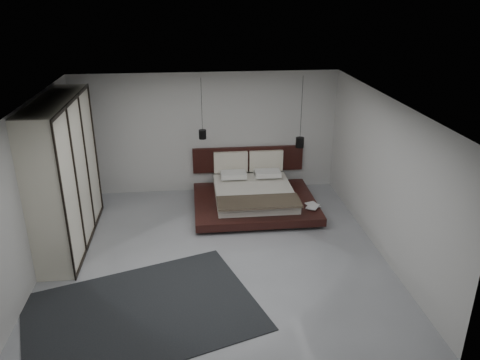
{
  "coord_description": "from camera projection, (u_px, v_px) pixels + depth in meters",
  "views": [
    {
      "loc": [
        -0.35,
        -7.39,
        4.5
      ],
      "look_at": [
        0.57,
        1.2,
        0.95
      ],
      "focal_mm": 35.0,
      "sensor_mm": 36.0,
      "label": 1
    }
  ],
  "objects": [
    {
      "name": "wardrobe",
      "position": [
        64.0,
        174.0,
        8.49
      ],
      "size": [
        0.66,
        2.79,
        2.74
      ],
      "color": "silver",
      "rests_on": "floor"
    },
    {
      "name": "wall_left",
      "position": [
        33.0,
        191.0,
        7.71
      ],
      "size": [
        0.0,
        6.0,
        6.0
      ],
      "primitive_type": "plane",
      "rotation": [
        1.57,
        0.0,
        1.57
      ],
      "color": "#B5B5B3",
      "rests_on": "floor"
    },
    {
      "name": "ceiling",
      "position": [
        213.0,
        103.0,
        7.48
      ],
      "size": [
        6.0,
        6.0,
        0.0
      ],
      "primitive_type": "plane",
      "rotation": [
        3.14,
        0.0,
        0.0
      ],
      "color": "white",
      "rests_on": "wall_back"
    },
    {
      "name": "floor",
      "position": [
        216.0,
        254.0,
        8.54
      ],
      "size": [
        6.0,
        6.0,
        0.0
      ],
      "primitive_type": "plane",
      "color": "#96999E",
      "rests_on": "ground"
    },
    {
      "name": "book_lower",
      "position": [
        308.0,
        206.0,
        9.82
      ],
      "size": [
        0.31,
        0.35,
        0.03
      ],
      "primitive_type": "imported",
      "rotation": [
        0.0,
        0.0,
        0.33
      ],
      "color": "#99724C",
      "rests_on": "bed"
    },
    {
      "name": "pendant_left",
      "position": [
        203.0,
        134.0,
        10.05
      ],
      "size": [
        0.16,
        0.16,
        1.31
      ],
      "color": "black",
      "rests_on": "ceiling"
    },
    {
      "name": "wall_right",
      "position": [
        383.0,
        176.0,
        8.3
      ],
      "size": [
        0.0,
        6.0,
        6.0
      ],
      "primitive_type": "plane",
      "rotation": [
        1.57,
        0.0,
        -1.57
      ],
      "color": "#B5B5B3",
      "rests_on": "floor"
    },
    {
      "name": "lattice_screen",
      "position": [
        71.0,
        149.0,
        10.01
      ],
      "size": [
        0.05,
        0.9,
        2.6
      ],
      "primitive_type": "cube",
      "color": "black",
      "rests_on": "floor"
    },
    {
      "name": "wall_back",
      "position": [
        207.0,
        133.0,
        10.77
      ],
      "size": [
        6.0,
        0.0,
        6.0
      ],
      "primitive_type": "plane",
      "rotation": [
        1.57,
        0.0,
        0.0
      ],
      "color": "#B5B5B3",
      "rests_on": "floor"
    },
    {
      "name": "book_upper",
      "position": [
        308.0,
        206.0,
        9.79
      ],
      "size": [
        0.35,
        0.37,
        0.02
      ],
      "primitive_type": "imported",
      "rotation": [
        0.0,
        0.0,
        -0.59
      ],
      "color": "#99724C",
      "rests_on": "book_lower"
    },
    {
      "name": "rug",
      "position": [
        142.0,
        312.0,
        6.99
      ],
      "size": [
        3.92,
        3.32,
        0.01
      ],
      "primitive_type": "cube",
      "rotation": [
        0.0,
        0.0,
        0.32
      ],
      "color": "black",
      "rests_on": "floor"
    },
    {
      "name": "pendant_right",
      "position": [
        300.0,
        142.0,
        10.35
      ],
      "size": [
        0.18,
        0.18,
        1.58
      ],
      "color": "black",
      "rests_on": "ceiling"
    },
    {
      "name": "bed",
      "position": [
        254.0,
        195.0,
        10.29
      ],
      "size": [
        2.61,
        2.32,
        1.05
      ],
      "color": "black",
      "rests_on": "floor"
    },
    {
      "name": "wall_front",
      "position": [
        230.0,
        286.0,
        5.25
      ],
      "size": [
        6.0,
        0.0,
        6.0
      ],
      "primitive_type": "plane",
      "rotation": [
        -1.57,
        0.0,
        0.0
      ],
      "color": "#B5B5B3",
      "rests_on": "floor"
    }
  ]
}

